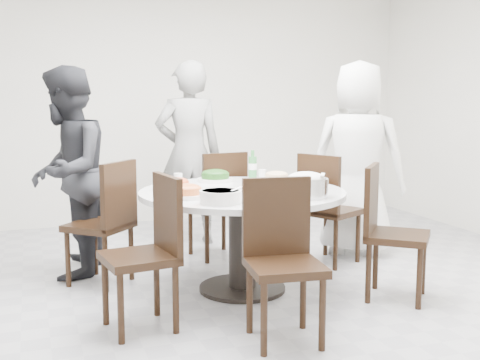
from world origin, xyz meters
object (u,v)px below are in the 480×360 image
object	(u,v)px
chair_n	(216,204)
chair_nw	(99,223)
chair_sw	(139,254)
diner_middle	(189,153)
chair_se	(398,233)
diner_left	(67,172)
chair_ne	(331,208)
beverage_bottle	(253,165)
dining_table	(242,241)
soup_bowl	(220,197)
chair_s	(285,263)
diner_right	(358,159)
rice_bowl	(306,188)

from	to	relation	value
chair_n	chair_nw	world-z (taller)	same
chair_sw	diner_middle	xyz separation A→B (m)	(0.84, 2.03, 0.41)
chair_se	diner_left	xyz separation A→B (m)	(-2.15, 1.35, 0.36)
chair_ne	beverage_bottle	distance (m)	0.79
chair_n	chair_se	distance (m)	1.75
chair_sw	beverage_bottle	size ratio (longest dim) A/B	3.97
dining_table	chair_sw	bearing A→B (deg)	-149.43
dining_table	beverage_bottle	world-z (taller)	beverage_bottle
diner_middle	chair_nw	bearing A→B (deg)	51.64
chair_n	soup_bowl	distance (m)	1.51
chair_ne	chair_nw	distance (m)	1.94
chair_ne	beverage_bottle	world-z (taller)	beverage_bottle
dining_table	chair_ne	xyz separation A→B (m)	(0.97, 0.45, 0.10)
chair_nw	chair_s	world-z (taller)	same
chair_s	chair_se	bearing A→B (deg)	29.28
chair_nw	chair_sw	bearing A→B (deg)	49.31
dining_table	chair_se	xyz separation A→B (m)	(0.97, -0.54, 0.10)
chair_nw	chair_se	world-z (taller)	same
chair_sw	chair_se	bearing A→B (deg)	80.66
chair_sw	soup_bowl	bearing A→B (deg)	87.75
chair_n	soup_bowl	world-z (taller)	chair_n
diner_middle	diner_left	bearing A→B (deg)	36.83
diner_right	dining_table	bearing A→B (deg)	63.60
diner_left	rice_bowl	world-z (taller)	diner_left
dining_table	chair_se	size ratio (longest dim) A/B	1.58
chair_ne	soup_bowl	xyz separation A→B (m)	(-1.28, -0.90, 0.32)
chair_nw	diner_right	bearing A→B (deg)	135.50
chair_ne	chair_n	xyz separation A→B (m)	(-0.88, 0.52, 0.00)
chair_ne	rice_bowl	distance (m)	1.14
chair_nw	diner_right	world-z (taller)	diner_right
chair_ne	chair_n	distance (m)	1.02
chair_se	diner_right	xyz separation A→B (m)	(0.36, 1.19, 0.40)
chair_ne	diner_left	world-z (taller)	diner_left
chair_sw	soup_bowl	xyz separation A→B (m)	(0.54, 0.06, 0.32)
chair_s	diner_left	xyz separation A→B (m)	(-1.10, 1.79, 0.36)
beverage_bottle	chair_se	bearing A→B (deg)	-57.83
diner_right	soup_bowl	xyz separation A→B (m)	(-1.64, -1.10, -0.08)
chair_s	soup_bowl	xyz separation A→B (m)	(-0.22, 0.53, 0.32)
chair_ne	diner_left	distance (m)	2.21
rice_bowl	soup_bowl	xyz separation A→B (m)	(-0.62, -0.03, -0.02)
chair_s	beverage_bottle	distance (m)	1.62
diner_right	chair_nw	bearing A→B (deg)	40.88
chair_sw	beverage_bottle	bearing A→B (deg)	124.64
diner_middle	rice_bowl	world-z (taller)	diner_middle
chair_s	rice_bowl	xyz separation A→B (m)	(0.40, 0.56, 0.34)
chair_ne	diner_right	bearing A→B (deg)	-88.93
chair_nw	chair_se	xyz separation A→B (m)	(1.95, -1.06, 0.00)
chair_sw	chair_se	size ratio (longest dim) A/B	1.00
chair_sw	rice_bowl	world-z (taller)	chair_sw
diner_left	beverage_bottle	world-z (taller)	diner_left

